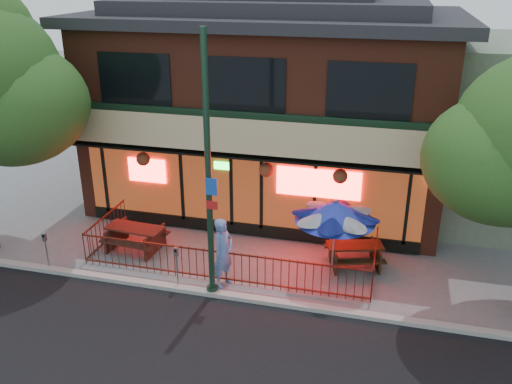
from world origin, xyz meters
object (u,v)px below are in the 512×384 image
patio_umbrella (335,211)px  parking_meter_far (46,245)px  street_light (209,186)px  picnic_table_left (135,235)px  pedestrian (223,253)px  parking_meter_near (177,261)px  picnic_table_right (355,252)px

patio_umbrella → parking_meter_far: bearing=-169.6°
street_light → picnic_table_left: street_light is taller
pedestrian → parking_meter_far: pedestrian is taller
pedestrian → parking_meter_near: 1.28m
pedestrian → picnic_table_left: bearing=88.7°
picnic_table_right → patio_umbrella: bearing=-119.5°
street_light → parking_meter_far: size_ratio=5.90×
picnic_table_right → pedestrian: size_ratio=0.95×
picnic_table_right → picnic_table_left: bearing=-174.4°
street_light → picnic_table_left: size_ratio=3.72×
street_light → pedestrian: 2.21m
picnic_table_left → parking_meter_near: size_ratio=1.49×
patio_umbrella → parking_meter_far: size_ratio=2.11×
street_light → parking_meter_far: (-5.05, 0.00, -2.35)m
street_light → pedestrian: size_ratio=3.49×
pedestrian → picnic_table_right: bearing=-40.3°
picnic_table_right → patio_umbrella: size_ratio=0.76×
street_light → pedestrian: street_light is taller
pedestrian → parking_meter_far: 5.25m
street_light → picnic_table_left: bearing=150.2°
street_light → picnic_table_right: size_ratio=3.66×
patio_umbrella → parking_meter_near: bearing=-159.9°
picnic_table_left → patio_umbrella: size_ratio=0.75×
parking_meter_near → patio_umbrella: bearing=20.1°
street_light → picnic_table_right: 5.12m
picnic_table_right → parking_meter_far: (-8.65, -2.45, 0.34)m
picnic_table_left → street_light: bearing=-29.8°
picnic_table_left → parking_meter_near: bearing=-40.1°
picnic_table_left → picnic_table_right: 6.77m
patio_umbrella → parking_meter_near: size_ratio=1.98×
street_light → parking_meter_near: (-1.00, 0.00, -2.29)m
pedestrian → parking_meter_near: bearing=133.2°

